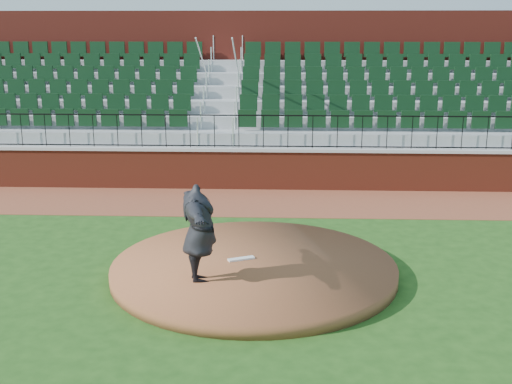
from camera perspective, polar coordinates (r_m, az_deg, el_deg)
ground at (r=13.68m, az=-0.26°, el=-6.85°), size 90.00×90.00×0.00m
warning_track at (r=18.81m, az=0.49°, el=-0.86°), size 34.00×3.20×0.01m
field_wall at (r=20.22m, az=0.64°, el=1.96°), size 34.00×0.35×1.20m
wall_cap at (r=20.09m, az=0.65°, el=3.77°), size 34.00×0.45×0.10m
wall_railing at (r=19.99m, az=0.65°, el=5.32°), size 34.00×0.05×1.00m
seating_stands at (r=22.62m, az=0.87°, el=7.66°), size 34.00×5.10×4.60m
concourse_wall at (r=25.36m, az=1.04°, el=9.41°), size 34.00×0.50×5.50m
pitchers_mound at (r=13.39m, az=-0.18°, el=-6.75°), size 5.82×5.82×0.25m
pitching_rubber at (r=13.53m, az=-1.30°, el=-5.88°), size 0.57×0.36×0.04m
pitcher at (r=12.22m, az=-5.02°, el=-3.60°), size 1.17×2.41×1.89m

